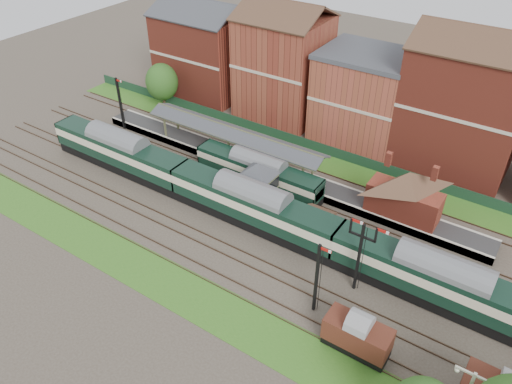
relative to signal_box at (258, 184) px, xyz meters
The scene contains 17 objects.
ground 5.45m from the signal_box, 47.29° to the right, with size 160.00×160.00×0.00m, color #473D33.
grass_back 13.47m from the signal_box, 76.76° to the left, with size 90.00×4.50×0.06m, color #2D6619.
grass_front 15.86m from the signal_box, 78.87° to the right, with size 90.00×5.00×0.06m, color #2D6619.
fence 15.25m from the signal_box, 78.50° to the left, with size 90.00×0.12×1.50m, color #193823.
platform 7.31m from the signal_box, 107.10° to the left, with size 55.00×3.40×1.00m, color #2D2D2D.
signal_box is the anchor object (origin of this frame).
brick_hut 8.25m from the signal_box, ahead, with size 3.20×2.64×2.94m.
station_building 16.37m from the signal_box, 23.43° to the left, with size 8.10×8.10×5.90m.
canopy 10.40m from the signal_box, 140.91° to the left, with size 26.00×3.89×4.08m.
semaphore_bracket 16.16m from the signal_box, 20.92° to the right, with size 3.60×0.25×8.18m.
semaphore_platform_end 27.41m from the signal_box, behind, with size 1.23×0.25×8.00m.
semaphore_siding 16.60m from the signal_box, 38.20° to the right, with size 1.23×0.25×8.00m.
town_backdrop 22.26m from the signal_box, 82.60° to the left, with size 69.00×10.00×16.00m.
dmu_train 3.59m from the signal_box, 65.80° to the right, with size 61.71×3.24×4.74m.
platform_railcar 3.97m from the signal_box, 122.74° to the left, with size 16.91×2.67×3.89m.
goods_van_a 21.87m from the signal_box, 34.14° to the right, with size 5.59×2.42×3.39m.
tree_back 29.66m from the signal_box, 153.65° to the left, with size 5.03×5.03×7.34m.
Camera 1 is at (22.77, -35.78, 35.99)m, focal length 35.00 mm.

